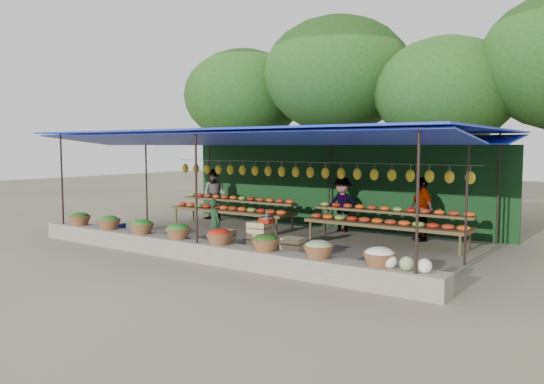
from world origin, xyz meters
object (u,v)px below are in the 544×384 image
Objects in this scene: weighing_scale at (266,220)px; crate_counter at (258,242)px; vendor_seated at (215,223)px; blue_crate_front at (94,232)px; blue_crate_back at (116,228)px.

crate_counter is at bearing 180.00° from weighing_scale.
vendor_seated is 3.65m from blue_crate_front.
vendor_seated is at bearing 15.33° from blue_crate_front.
weighing_scale is 0.53× the size of blue_crate_front.
weighing_scale is at bearing 0.00° from crate_counter.
crate_counter is 4.23× the size of blue_crate_front.
crate_counter is 1.54m from vendor_seated.
blue_crate_back is (-5.49, 0.29, -0.71)m from weighing_scale.
vendor_seated is at bearing -11.31° from blue_crate_back.
crate_counter is 0.58m from weighing_scale.
blue_crate_front is at bearing -85.91° from blue_crate_back.
crate_counter is at bearing -13.85° from blue_crate_back.
crate_counter is 5.26m from blue_crate_back.
crate_counter is 5.05m from blue_crate_front.
vendor_seated reaches higher than crate_counter.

